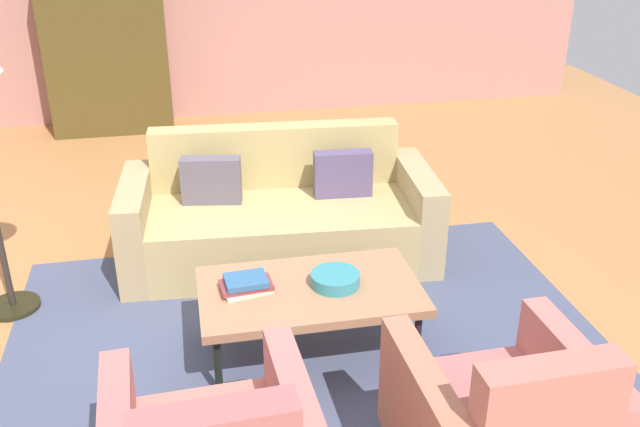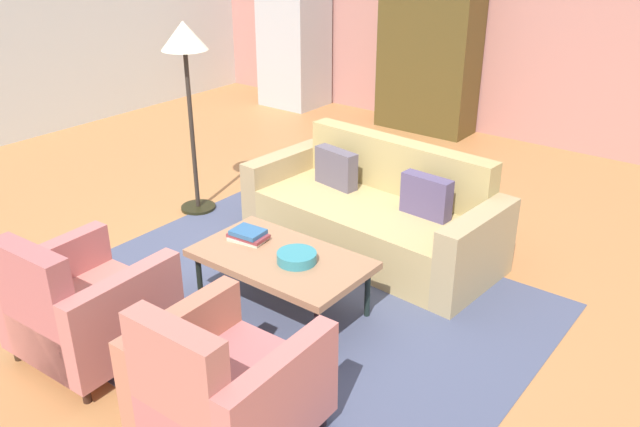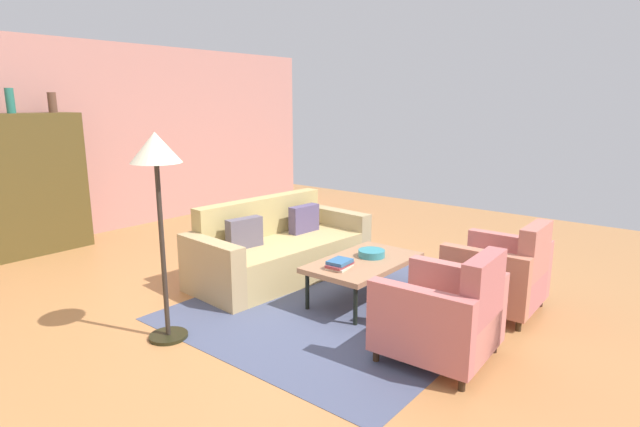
{
  "view_description": "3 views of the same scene",
  "coord_description": "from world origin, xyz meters",
  "px_view_note": "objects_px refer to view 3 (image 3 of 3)",
  "views": [
    {
      "loc": [
        -0.14,
        -3.79,
        2.42
      ],
      "look_at": [
        0.61,
        -0.12,
        0.65
      ],
      "focal_mm": 39.84,
      "sensor_mm": 36.0,
      "label": 1
    },
    {
      "loc": [
        3.08,
        -3.49,
        2.56
      ],
      "look_at": [
        0.51,
        -0.16,
        0.61
      ],
      "focal_mm": 36.87,
      "sensor_mm": 36.0,
      "label": 2
    },
    {
      "loc": [
        -3.52,
        -3.23,
        1.96
      ],
      "look_at": [
        0.55,
        0.07,
        0.79
      ],
      "focal_mm": 28.55,
      "sensor_mm": 36.0,
      "label": 3
    }
  ],
  "objects_px": {
    "couch": "(277,251)",
    "book_stack": "(340,264)",
    "armchair_right": "(503,276)",
    "fruit_bowl": "(372,253)",
    "coffee_table": "(363,263)",
    "floor_lamp": "(157,167)",
    "cabinet": "(33,184)",
    "armchair_left": "(446,318)",
    "vase_round": "(10,101)",
    "vase_small": "(52,102)"
  },
  "relations": [
    {
      "from": "armchair_left",
      "to": "floor_lamp",
      "type": "relative_size",
      "value": 0.51
    },
    {
      "from": "armchair_right",
      "to": "floor_lamp",
      "type": "distance_m",
      "value": 3.24
    },
    {
      "from": "vase_round",
      "to": "fruit_bowl",
      "type": "bearing_deg",
      "value": -69.78
    },
    {
      "from": "cabinet",
      "to": "armchair_left",
      "type": "bearing_deg",
      "value": -82.79
    },
    {
      "from": "armchair_right",
      "to": "vase_small",
      "type": "bearing_deg",
      "value": 104.39
    },
    {
      "from": "armchair_left",
      "to": "cabinet",
      "type": "relative_size",
      "value": 0.49
    },
    {
      "from": "fruit_bowl",
      "to": "floor_lamp",
      "type": "bearing_deg",
      "value": 156.82
    },
    {
      "from": "coffee_table",
      "to": "book_stack",
      "type": "height_order",
      "value": "book_stack"
    },
    {
      "from": "armchair_right",
      "to": "vase_round",
      "type": "bearing_deg",
      "value": 109.13
    },
    {
      "from": "couch",
      "to": "book_stack",
      "type": "distance_m",
      "value": 1.21
    },
    {
      "from": "armchair_right",
      "to": "vase_small",
      "type": "relative_size",
      "value": 3.4
    },
    {
      "from": "coffee_table",
      "to": "fruit_bowl",
      "type": "relative_size",
      "value": 4.49
    },
    {
      "from": "floor_lamp",
      "to": "couch",
      "type": "bearing_deg",
      "value": 12.57
    },
    {
      "from": "book_stack",
      "to": "floor_lamp",
      "type": "relative_size",
      "value": 0.17
    },
    {
      "from": "armchair_right",
      "to": "couch",
      "type": "bearing_deg",
      "value": 102.84
    },
    {
      "from": "fruit_bowl",
      "to": "book_stack",
      "type": "relative_size",
      "value": 0.93
    },
    {
      "from": "fruit_bowl",
      "to": "vase_small",
      "type": "relative_size",
      "value": 1.03
    },
    {
      "from": "cabinet",
      "to": "fruit_bowl",
      "type": "bearing_deg",
      "value": -71.59
    },
    {
      "from": "cabinet",
      "to": "floor_lamp",
      "type": "relative_size",
      "value": 1.05
    },
    {
      "from": "couch",
      "to": "cabinet",
      "type": "height_order",
      "value": "cabinet"
    },
    {
      "from": "couch",
      "to": "coffee_table",
      "type": "distance_m",
      "value": 1.19
    },
    {
      "from": "coffee_table",
      "to": "vase_round",
      "type": "relative_size",
      "value": 3.93
    },
    {
      "from": "coffee_table",
      "to": "fruit_bowl",
      "type": "distance_m",
      "value": 0.16
    },
    {
      "from": "armchair_left",
      "to": "cabinet",
      "type": "distance_m",
      "value": 5.53
    },
    {
      "from": "book_stack",
      "to": "floor_lamp",
      "type": "distance_m",
      "value": 1.87
    },
    {
      "from": "vase_round",
      "to": "vase_small",
      "type": "bearing_deg",
      "value": 0.0
    },
    {
      "from": "cabinet",
      "to": "armchair_right",
      "type": "bearing_deg",
      "value": -70.91
    },
    {
      "from": "coffee_table",
      "to": "floor_lamp",
      "type": "distance_m",
      "value": 2.18
    },
    {
      "from": "armchair_right",
      "to": "fruit_bowl",
      "type": "height_order",
      "value": "armchair_right"
    },
    {
      "from": "vase_round",
      "to": "floor_lamp",
      "type": "xyz_separation_m",
      "value": [
        -0.29,
        -3.48,
        -0.51
      ]
    },
    {
      "from": "armchair_left",
      "to": "book_stack",
      "type": "xyz_separation_m",
      "value": [
        0.26,
        1.21,
        0.11
      ]
    },
    {
      "from": "vase_small",
      "to": "armchair_left",
      "type": "bearing_deg",
      "value": -86.43
    },
    {
      "from": "coffee_table",
      "to": "floor_lamp",
      "type": "relative_size",
      "value": 0.7
    },
    {
      "from": "cabinet",
      "to": "vase_round",
      "type": "distance_m",
      "value": 1.06
    },
    {
      "from": "cabinet",
      "to": "vase_small",
      "type": "bearing_deg",
      "value": -0.77
    },
    {
      "from": "couch",
      "to": "book_stack",
      "type": "height_order",
      "value": "couch"
    },
    {
      "from": "couch",
      "to": "cabinet",
      "type": "relative_size",
      "value": 1.2
    },
    {
      "from": "couch",
      "to": "fruit_bowl",
      "type": "bearing_deg",
      "value": 100.49
    },
    {
      "from": "armchair_right",
      "to": "vase_small",
      "type": "height_order",
      "value": "vase_small"
    },
    {
      "from": "armchair_left",
      "to": "book_stack",
      "type": "relative_size",
      "value": 3.05
    },
    {
      "from": "coffee_table",
      "to": "cabinet",
      "type": "xyz_separation_m",
      "value": [
        -1.29,
        4.29,
        0.52
      ]
    },
    {
      "from": "armchair_left",
      "to": "vase_round",
      "type": "xyz_separation_m",
      "value": [
        -0.84,
        5.45,
        1.61
      ]
    },
    {
      "from": "armchair_left",
      "to": "cabinet",
      "type": "bearing_deg",
      "value": 94.58
    },
    {
      "from": "couch",
      "to": "vase_small",
      "type": "height_order",
      "value": "vase_small"
    },
    {
      "from": "fruit_bowl",
      "to": "cabinet",
      "type": "distance_m",
      "value": 4.54
    },
    {
      "from": "vase_round",
      "to": "armchair_left",
      "type": "bearing_deg",
      "value": -81.24
    },
    {
      "from": "armchair_right",
      "to": "fruit_bowl",
      "type": "relative_size",
      "value": 3.29
    },
    {
      "from": "vase_small",
      "to": "fruit_bowl",
      "type": "bearing_deg",
      "value": -75.88
    },
    {
      "from": "couch",
      "to": "armchair_left",
      "type": "xyz_separation_m",
      "value": [
        -0.6,
        -2.35,
        0.06
      ]
    },
    {
      "from": "vase_round",
      "to": "couch",
      "type": "bearing_deg",
      "value": -65.03
    }
  ]
}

